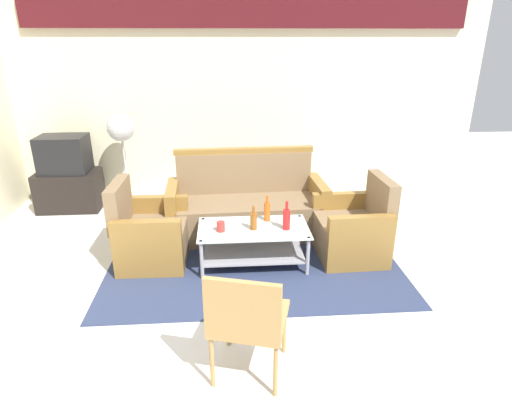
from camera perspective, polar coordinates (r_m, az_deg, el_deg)
name	(u,v)px	position (r m, az deg, el deg)	size (l,w,h in m)	color
ground_plane	(271,312)	(3.72, 2.09, -14.24)	(14.00, 14.00, 0.00)	silver
wall_back	(249,92)	(6.10, -0.90, 14.94)	(6.52, 0.19, 2.80)	beige
rug	(253,258)	(4.52, -0.41, -7.18)	(2.94, 2.09, 0.01)	#2D3856
couch	(246,208)	(4.97, -1.29, -0.46)	(1.83, 0.81, 0.96)	#7F6647
armchair_left	(150,235)	(4.49, -14.07, -4.03)	(0.71, 0.77, 0.85)	#7F6647
armchair_right	(353,230)	(4.58, 12.92, -3.41)	(0.72, 0.78, 0.85)	#7F6647
coffee_table	(253,240)	(4.29, -0.35, -4.82)	(1.10, 0.60, 0.40)	silver
bottle_brown	(254,220)	(4.16, -0.33, -2.16)	(0.07, 0.07, 0.25)	brown
bottle_red	(286,219)	(4.16, 4.12, -1.92)	(0.07, 0.07, 0.29)	red
bottle_orange	(267,211)	(4.35, 1.51, -0.88)	(0.06, 0.06, 0.28)	#D85919
cup	(221,226)	(4.15, -4.76, -2.97)	(0.08, 0.08, 0.10)	red
tv_stand	(70,190)	(6.24, -23.74, 1.77)	(0.80, 0.50, 0.52)	black
television	(64,154)	(6.10, -24.42, 6.19)	(0.60, 0.45, 0.48)	black
pedestal_fan	(121,133)	(5.88, -17.64, 9.12)	(0.36, 0.36, 1.27)	#2D2D33
wicker_chair	(247,317)	(2.82, -1.23, -14.92)	(0.59, 0.59, 0.84)	#AD844C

